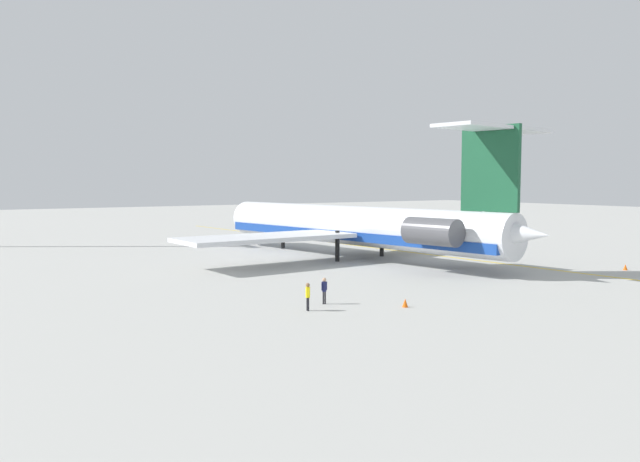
% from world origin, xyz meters
% --- Properties ---
extents(ground, '(287.19, 287.19, 0.00)m').
position_xyz_m(ground, '(0.00, 0.00, 0.00)').
color(ground, '#ADADA8').
extents(main_jetliner, '(43.86, 38.92, 12.80)m').
position_xyz_m(main_jetliner, '(-2.47, 11.08, 3.49)').
color(main_jetliner, silver).
rests_on(main_jetliner, ground).
extents(ground_crew_near_nose, '(0.37, 0.28, 1.71)m').
position_xyz_m(ground_crew_near_nose, '(25.13, -6.92, 1.08)').
color(ground_crew_near_nose, black).
rests_on(ground_crew_near_nose, ground).
extents(ground_crew_near_tail, '(0.28, 0.45, 1.75)m').
position_xyz_m(ground_crew_near_tail, '(-20.78, 27.44, 1.11)').
color(ground_crew_near_tail, black).
rests_on(ground_crew_near_tail, ground).
extents(ground_crew_portside, '(0.45, 0.28, 1.76)m').
position_xyz_m(ground_crew_portside, '(-22.03, 29.48, 1.12)').
color(ground_crew_portside, black).
rests_on(ground_crew_portside, ground).
extents(safety_cone_nose, '(0.40, 0.40, 0.55)m').
position_xyz_m(safety_cone_nose, '(-24.44, 23.60, 0.28)').
color(safety_cone_nose, '#EA590F').
rests_on(safety_cone_nose, ground).
extents(safety_cone_wingtip, '(0.40, 0.40, 0.55)m').
position_xyz_m(safety_cone_wingtip, '(-22.38, -4.32, 0.28)').
color(safety_cone_wingtip, '#EA590F').
rests_on(safety_cone_wingtip, ground).
extents(taxiway_centreline, '(107.89, 10.25, 0.01)m').
position_xyz_m(taxiway_centreline, '(-1.25, 2.68, 0.00)').
color(taxiway_centreline, gold).
rests_on(taxiway_centreline, ground).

